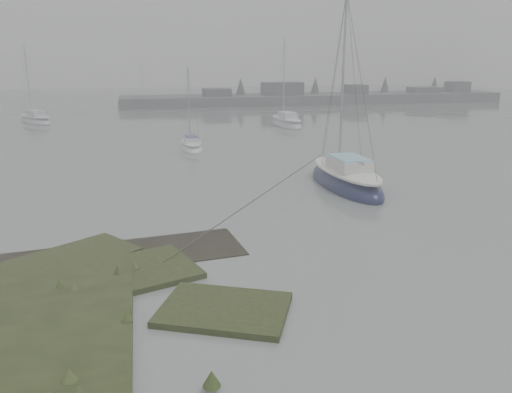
# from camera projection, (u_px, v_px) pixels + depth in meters

# --- Properties ---
(ground) EXTENTS (160.00, 160.00, 0.00)m
(ground) POSITION_uv_depth(u_px,v_px,m) (158.00, 141.00, 42.44)
(ground) COLOR slate
(ground) RESTS_ON ground
(far_shoreline) EXTENTS (60.00, 8.00, 4.15)m
(far_shoreline) POSITION_uv_depth(u_px,v_px,m) (322.00, 97.00, 78.05)
(far_shoreline) COLOR #4C4F51
(far_shoreline) RESTS_ON ground
(sailboat_main) EXTENTS (2.62, 7.84, 11.05)m
(sailboat_main) POSITION_uv_depth(u_px,v_px,m) (346.00, 180.00, 27.55)
(sailboat_main) COLOR #131638
(sailboat_main) RESTS_ON ground
(sailboat_white) EXTENTS (1.63, 4.81, 6.76)m
(sailboat_white) POSITION_uv_depth(u_px,v_px,m) (191.00, 146.00, 38.80)
(sailboat_white) COLOR white
(sailboat_white) RESTS_ON ground
(sailboat_far_a) EXTENTS (5.12, 6.44, 8.91)m
(sailboat_far_a) POSITION_uv_depth(u_px,v_px,m) (36.00, 120.00, 54.32)
(sailboat_far_a) COLOR silver
(sailboat_far_a) RESTS_ON ground
(sailboat_far_b) EXTENTS (2.75, 6.82, 9.40)m
(sailboat_far_b) POSITION_uv_depth(u_px,v_px,m) (286.00, 123.00, 51.94)
(sailboat_far_b) COLOR silver
(sailboat_far_b) RESTS_ON ground
(sailboat_far_c) EXTENTS (4.54, 2.92, 6.09)m
(sailboat_far_c) POSITION_uv_depth(u_px,v_px,m) (147.00, 105.00, 72.42)
(sailboat_far_c) COLOR silver
(sailboat_far_c) RESTS_ON ground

